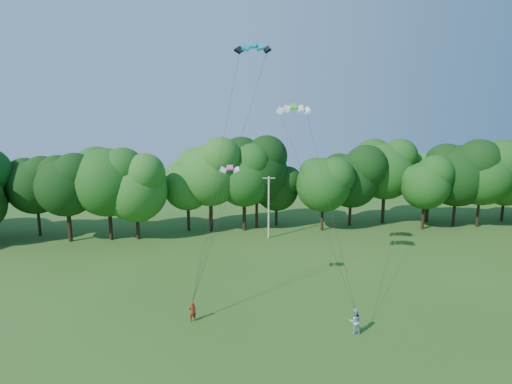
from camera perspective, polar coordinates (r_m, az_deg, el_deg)
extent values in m
cylinder|color=silver|center=(51.68, 1.82, -2.24)|extent=(0.20, 0.20, 8.13)
cube|color=silver|center=(51.00, 1.84, 2.01)|extent=(1.62, 0.34, 0.08)
imported|color=maroon|center=(32.02, -9.07, -16.49)|extent=(0.65, 0.51, 1.56)
imported|color=#94B5CE|center=(30.84, 13.96, -17.44)|extent=(0.94, 0.74, 1.87)
cube|color=#05899A|center=(35.58, -0.41, 20.20)|extent=(3.08, 1.82, 0.71)
cube|color=#39CB1E|center=(35.28, 5.39, 12.04)|extent=(3.07, 1.91, 0.61)
cube|color=#FC46AA|center=(31.67, -3.78, 3.51)|extent=(1.60, 0.87, 0.34)
cylinder|color=black|center=(57.16, 0.09, -2.73)|extent=(0.49, 0.49, 4.83)
ellipsoid|color=black|center=(56.11, 0.10, 3.62)|extent=(9.67, 9.67, 10.54)
cylinder|color=#392916|center=(66.02, 23.26, -2.14)|extent=(0.52, 0.52, 4.14)
ellipsoid|color=#275C1C|center=(65.17, 23.59, 2.57)|extent=(8.29, 8.29, 9.04)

